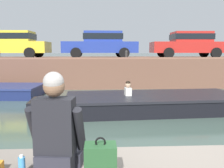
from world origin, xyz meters
TOP-DOWN VIEW (x-y plane):
  - ground_plane at (0.00, 5.02)m, footprint 400.00×400.00m
  - far_quay_wall at (0.00, 13.05)m, footprint 60.00×6.00m
  - far_wall_coping at (0.00, 10.17)m, footprint 60.00×0.24m
  - motorboat_passing at (0.58, 5.29)m, footprint 7.10×2.63m
  - car_leftmost_yellow at (-6.00, 12.03)m, footprint 4.41×2.05m
  - car_left_inner_blue at (-0.85, 12.04)m, footprint 4.41×2.10m
  - car_centre_red at (4.44, 12.03)m, footprint 4.42×2.09m
  - mooring_bollard_mid at (0.49, 10.30)m, footprint 0.15×0.15m
  - person_seated_left at (-1.34, -0.54)m, footprint 0.56×0.56m
  - bottle_drink at (-1.65, -0.65)m, footprint 0.06×0.06m
  - backpack_on_ledge at (-0.93, -0.77)m, footprint 0.28×0.24m

SIDE VIEW (x-z plane):
  - ground_plane at x=0.00m, z-range 0.00..0.00m
  - motorboat_passing at x=0.58m, z-range -0.24..0.79m
  - far_quay_wall at x=0.00m, z-range 0.00..1.60m
  - bottle_drink at x=-1.65m, z-range 0.85..1.06m
  - backpack_on_ledge at x=-0.93m, z-range 0.82..1.23m
  - person_seated_left at x=-1.34m, z-range 0.75..1.71m
  - far_wall_coping at x=0.00m, z-range 1.60..1.68m
  - mooring_bollard_mid at x=0.49m, z-range 1.61..2.06m
  - car_leftmost_yellow at x=-6.00m, z-range 1.67..3.21m
  - car_left_inner_blue at x=-0.85m, z-range 1.67..3.21m
  - car_centre_red at x=4.44m, z-range 1.67..3.21m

